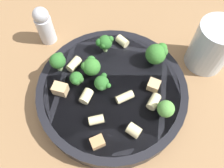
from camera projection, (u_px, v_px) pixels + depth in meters
ground_plane at (112, 96)px, 0.41m from camera, size 2.00×2.00×0.00m
pasta_bowl at (112, 91)px, 0.39m from camera, size 0.27×0.27×0.04m
broccoli_floret_0 at (102, 83)px, 0.36m from camera, size 0.03×0.03×0.03m
broccoli_floret_1 at (77, 79)px, 0.37m from camera, size 0.02×0.02×0.03m
broccoli_floret_2 at (58, 61)px, 0.38m from camera, size 0.03×0.03×0.04m
broccoli_floret_3 at (164, 110)px, 0.34m from camera, size 0.03×0.03×0.04m
broccoli_floret_4 at (157, 53)px, 0.39m from camera, size 0.04×0.04×0.04m
broccoli_floret_5 at (105, 43)px, 0.40m from camera, size 0.03×0.03×0.04m
broccoli_floret_6 at (91, 66)px, 0.38m from camera, size 0.03×0.03×0.03m
rigatoni_0 at (154, 102)px, 0.36m from camera, size 0.03×0.02×0.02m
rigatoni_1 at (96, 120)px, 0.34m from camera, size 0.03×0.03×0.01m
rigatoni_2 at (74, 64)px, 0.40m from camera, size 0.03×0.02×0.02m
rigatoni_3 at (86, 96)px, 0.36m from camera, size 0.03×0.02×0.02m
rigatoni_4 at (125, 97)px, 0.36m from camera, size 0.03×0.03×0.01m
rigatoni_5 at (122, 41)px, 0.42m from camera, size 0.02×0.03×0.02m
rigatoni_6 at (134, 130)px, 0.33m from camera, size 0.02×0.02×0.02m
chicken_chunk_0 at (60, 89)px, 0.37m from camera, size 0.02×0.03×0.02m
chicken_chunk_1 at (154, 85)px, 0.38m from camera, size 0.02×0.02×0.01m
chicken_chunk_2 at (97, 142)px, 0.33m from camera, size 0.03×0.02×0.02m
drinking_glass at (211, 48)px, 0.42m from camera, size 0.08×0.08×0.10m
pepper_shaker at (44, 25)px, 0.44m from camera, size 0.03×0.03×0.09m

